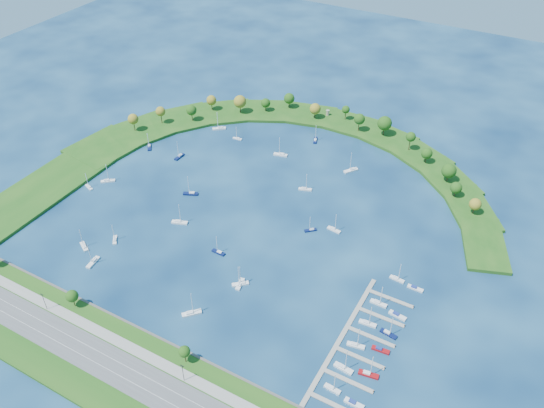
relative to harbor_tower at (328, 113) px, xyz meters
The scene contains 39 objects.
ground 120.92m from the harbor_tower, 84.08° to the right, with size 700.00×700.00×0.00m, color #071C3E.
south_shoreline 243.43m from the harbor_tower, 87.06° to the right, with size 420.00×43.10×11.60m.
breakwater 79.17m from the harbor_tower, 115.35° to the right, with size 286.74×247.64×2.00m.
breakwater_trees 31.31m from the harbor_tower, 79.62° to the right, with size 237.96×93.51×14.29m.
harbor_tower is the anchor object (origin of this frame).
dock_system 205.93m from the harbor_tower, 61.65° to the right, with size 24.28×82.00×1.60m.
moored_boat_0 204.41m from the harbor_tower, 101.88° to the right, with size 3.75×9.34×13.35m.
moored_boat_1 92.35m from the harbor_tower, 73.79° to the right, with size 8.37×4.84×11.88m.
moored_boat_2 34.70m from the harbor_tower, 79.27° to the right, with size 4.95×8.44×11.98m.
moored_boat_3 165.02m from the harbor_tower, 121.25° to the right, with size 8.18×7.58×12.82m.
moored_boat_4 115.66m from the harbor_tower, 123.13° to the right, with size 2.65×8.62×12.58m.
moored_boat_5 177.02m from the harbor_tower, 121.05° to the right, with size 7.44×4.37×10.56m.
moored_boat_6 131.36m from the harbor_tower, 132.27° to the right, with size 6.84×7.72×11.90m.
moored_boat_7 130.74m from the harbor_tower, 104.45° to the right, with size 9.26×6.06×13.27m.
moored_boat_8 153.45m from the harbor_tower, 98.33° to the right, with size 9.51×5.61×13.51m.
moored_boat_9 179.08m from the harbor_tower, 79.34° to the right, with size 3.88×8.45×11.99m.
moored_boat_10 178.84m from the harbor_tower, 79.27° to the right, with size 7.87×7.47×12.47m.
moored_boat_11 162.12m from the harbor_tower, 86.16° to the right, with size 7.74×2.45×11.26m.
moored_boat_12 201.02m from the harbor_tower, 105.83° to the right, with size 8.37×6.01×12.17m.
moored_boat_13 62.36m from the harbor_tower, 95.22° to the right, with size 9.71×4.78×13.75m.
moored_boat_14 128.22m from the harbor_tower, 63.66° to the right, with size 8.28×3.40×11.82m.
moored_boat_15 70.54m from the harbor_tower, 52.89° to the right, with size 7.76×9.52×14.26m.
moored_boat_16 80.61m from the harbor_tower, 138.61° to the right, with size 9.09×8.03×13.99m.
moored_boat_17 204.64m from the harbor_tower, 83.50° to the right, with size 8.33×8.66×13.80m.
moored_boat_18 129.78m from the harbor_tower, 69.41° to the right, with size 6.37×6.08×10.12m.
moored_boat_19 186.44m from the harbor_tower, 103.67° to the right, with size 6.14×6.96×10.70m.
moored_boat_20 71.94m from the harbor_tower, 125.65° to the right, with size 6.72×2.65×9.61m.
docked_boat_0 229.84m from the harbor_tower, 64.76° to the right, with size 7.49×2.69×10.79m.
docked_boat_1 236.24m from the harbor_tower, 62.67° to the right, with size 8.46×2.62×1.71m.
docked_boat_2 219.50m from the harbor_tower, 63.49° to the right, with size 8.99×3.34×12.92m.
docked_boat_3 222.33m from the harbor_tower, 60.79° to the right, with size 9.01×3.74×12.85m.
docked_boat_4 207.30m from the harbor_tower, 61.79° to the right, with size 8.41×3.62×11.97m.
docked_boat_5 209.74m from the harbor_tower, 58.86° to the right, with size 8.21×2.92×1.64m.
docked_boat_6 194.80m from the harbor_tower, 59.80° to the right, with size 8.42×3.00×12.13m.
docked_boat_7 201.09m from the harbor_tower, 57.35° to the right, with size 8.33×3.45×11.88m.
docked_boat_8 182.66m from the harbor_tower, 57.56° to the right, with size 8.34×2.48×12.20m.
docked_boat_9 190.79m from the harbor_tower, 55.36° to the right, with size 8.87×3.63×1.76m.
docked_boat_10 167.68m from the harbor_tower, 53.21° to the right, with size 7.77×2.77×11.19m.
docked_boat_11 175.11m from the harbor_tower, 50.93° to the right, with size 7.98×2.36×1.62m.
Camera 1 is at (129.54, -217.67, 203.33)m, focal length 36.83 mm.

